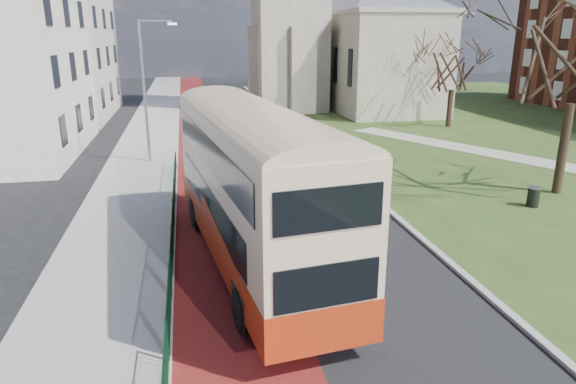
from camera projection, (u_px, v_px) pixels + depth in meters
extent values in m
plane|color=black|center=(277.00, 305.00, 14.51)|extent=(160.00, 160.00, 0.00)
cube|color=black|center=(246.00, 151.00, 33.53)|extent=(9.00, 120.00, 0.01)
cube|color=#591414|center=(205.00, 153.00, 33.03)|extent=(3.40, 120.00, 0.01)
cube|color=gray|center=(144.00, 155.00, 32.30)|extent=(4.00, 120.00, 0.12)
cube|color=#999993|center=(176.00, 153.00, 32.67)|extent=(0.25, 120.00, 0.13)
cube|color=#999993|center=(308.00, 141.00, 36.24)|extent=(0.25, 80.00, 0.13)
cube|color=#2A4318|center=(556.00, 132.00, 39.95)|extent=(40.00, 80.00, 0.04)
cylinder|color=#0D3B21|center=(171.00, 226.00, 17.39)|extent=(0.04, 24.00, 0.04)
cylinder|color=#0D3B21|center=(173.00, 252.00, 17.67)|extent=(0.04, 24.00, 0.04)
cube|color=gray|center=(372.00, 63.00, 51.85)|extent=(9.00, 18.00, 9.00)
cube|color=#BFB3A1|center=(49.00, 55.00, 45.89)|extent=(10.00, 16.00, 11.00)
cylinder|color=gray|center=(144.00, 93.00, 29.32)|extent=(0.16, 0.16, 8.00)
cylinder|color=gray|center=(155.00, 21.00, 28.33)|extent=(1.80, 0.10, 0.10)
cube|color=silver|center=(172.00, 24.00, 28.54)|extent=(0.50, 0.18, 0.12)
cube|color=#9A280E|center=(254.00, 233.00, 16.72)|extent=(4.39, 12.47, 1.11)
cube|color=#D0B48E|center=(253.00, 169.00, 16.08)|extent=(4.35, 12.40, 3.22)
cube|color=black|center=(208.00, 200.00, 16.25)|extent=(1.36, 9.93, 1.05)
cube|color=black|center=(291.00, 192.00, 17.10)|extent=(1.36, 9.93, 1.05)
cube|color=black|center=(207.00, 151.00, 15.46)|extent=(1.48, 10.90, 1.00)
cube|color=black|center=(295.00, 145.00, 16.31)|extent=(1.48, 10.90, 1.00)
cube|color=black|center=(217.00, 158.00, 21.87)|extent=(2.48, 0.40, 1.17)
cube|color=black|center=(215.00, 119.00, 21.38)|extent=(2.48, 0.40, 1.00)
cube|color=orange|center=(214.00, 103.00, 21.19)|extent=(1.98, 0.36, 0.33)
cylinder|color=black|center=(195.00, 213.00, 20.25)|extent=(0.48, 1.19, 1.15)
cylinder|color=black|center=(259.00, 206.00, 21.04)|extent=(0.48, 1.19, 1.15)
cylinder|color=black|center=(243.00, 309.00, 13.18)|extent=(0.48, 1.19, 1.15)
cylinder|color=black|center=(335.00, 294.00, 13.97)|extent=(0.48, 1.19, 1.15)
cylinder|color=#2E2217|center=(563.00, 149.00, 24.03)|extent=(0.50, 0.50, 4.25)
cylinder|color=#2F1E17|center=(450.00, 108.00, 41.69)|extent=(0.52, 0.52, 2.97)
cylinder|color=black|center=(533.00, 197.00, 22.56)|extent=(0.58, 0.58, 0.84)
cylinder|color=gray|center=(535.00, 188.00, 22.43)|extent=(0.62, 0.62, 0.06)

